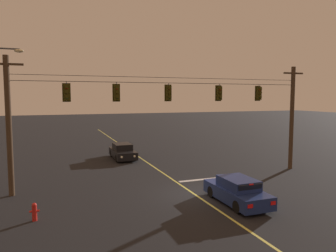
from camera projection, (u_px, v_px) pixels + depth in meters
The scene contains 12 objects.
ground_plane at pixel (194, 194), 18.63m from camera, with size 180.00×180.00×0.00m, color black.
lane_centre_stripe at pixel (148, 163), 27.43m from camera, with size 0.14×60.00×0.01m, color #D1C64C.
stop_bar_paint at pixel (202, 179), 21.93m from camera, with size 3.40×0.36×0.01m, color silver.
signal_span_assembly at pixel (173, 119), 21.45m from camera, with size 21.78×0.32×8.00m.
traffic_light_leftmost at pixel (67, 92), 18.90m from camera, with size 0.48×0.41×1.22m.
traffic_light_left_inner at pixel (117, 93), 19.94m from camera, with size 0.48×0.41×1.22m.
traffic_light_centre at pixel (169, 93), 21.15m from camera, with size 0.48×0.41×1.22m.
traffic_light_right_inner at pixel (219, 93), 22.48m from camera, with size 0.48×0.41×1.22m.
traffic_light_rightmost at pixel (259, 93), 23.64m from camera, with size 0.48×0.41×1.22m.
car_waiting_near_lane at pixel (237, 191), 17.00m from camera, with size 1.80×4.33×1.39m.
car_oncoming_lead at pixel (123, 152), 29.28m from camera, with size 1.80×4.42×1.39m.
fire_hydrant at pixel (34, 211), 14.60m from camera, with size 0.44×0.22×0.84m.
Camera 1 is at (-7.79, -16.51, 5.69)m, focal length 34.04 mm.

